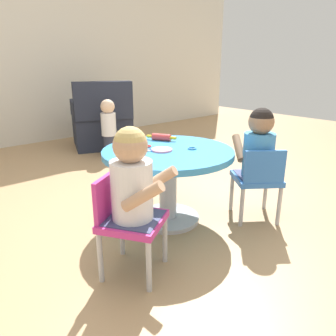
{
  "coord_description": "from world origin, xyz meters",
  "views": [
    {
      "loc": [
        -1.37,
        -1.57,
        1.08
      ],
      "look_at": [
        0.0,
        0.0,
        0.39
      ],
      "focal_mm": 34.6,
      "sensor_mm": 36.0,
      "label": 1
    }
  ],
  "objects_px": {
    "seated_child_left": "(132,178)",
    "seated_child_right": "(259,146)",
    "craft_table": "(168,167)",
    "child_chair_right": "(258,179)",
    "toddler_standing": "(109,127)",
    "rolling_pin": "(161,137)",
    "craft_scissors": "(148,151)",
    "armchair_dark": "(102,123)",
    "child_chair_left": "(127,219)"
  },
  "relations": [
    {
      "from": "seated_child_left",
      "to": "seated_child_right",
      "type": "relative_size",
      "value": 1.0
    },
    {
      "from": "craft_table",
      "to": "armchair_dark",
      "type": "bearing_deg",
      "value": 71.17
    },
    {
      "from": "child_chair_right",
      "to": "armchair_dark",
      "type": "xyz_separation_m",
      "value": [
        0.26,
        2.55,
        0.0
      ]
    },
    {
      "from": "child_chair_right",
      "to": "toddler_standing",
      "type": "bearing_deg",
      "value": 88.23
    },
    {
      "from": "craft_table",
      "to": "rolling_pin",
      "type": "relative_size",
      "value": 4.19
    },
    {
      "from": "child_chair_left",
      "to": "armchair_dark",
      "type": "bearing_deg",
      "value": 62.47
    },
    {
      "from": "child_chair_right",
      "to": "toddler_standing",
      "type": "xyz_separation_m",
      "value": [
        0.06,
        2.05,
        0.05
      ]
    },
    {
      "from": "seated_child_right",
      "to": "craft_scissors",
      "type": "height_order",
      "value": "seated_child_right"
    },
    {
      "from": "seated_child_right",
      "to": "craft_scissors",
      "type": "distance_m",
      "value": 0.75
    },
    {
      "from": "toddler_standing",
      "to": "armchair_dark",
      "type": "bearing_deg",
      "value": 68.53
    },
    {
      "from": "seated_child_left",
      "to": "child_chair_right",
      "type": "relative_size",
      "value": 0.95
    },
    {
      "from": "seated_child_right",
      "to": "child_chair_left",
      "type": "bearing_deg",
      "value": 176.22
    },
    {
      "from": "craft_table",
      "to": "seated_child_left",
      "type": "distance_m",
      "value": 0.64
    },
    {
      "from": "craft_table",
      "to": "seated_child_right",
      "type": "xyz_separation_m",
      "value": [
        0.5,
        -0.37,
        0.14
      ]
    },
    {
      "from": "rolling_pin",
      "to": "armchair_dark",
      "type": "bearing_deg",
      "value": 72.7
    },
    {
      "from": "seated_child_left",
      "to": "rolling_pin",
      "type": "height_order",
      "value": "seated_child_left"
    },
    {
      "from": "rolling_pin",
      "to": "child_chair_right",
      "type": "bearing_deg",
      "value": -61.59
    },
    {
      "from": "armchair_dark",
      "to": "seated_child_right",
      "type": "bearing_deg",
      "value": -95.33
    },
    {
      "from": "craft_table",
      "to": "armchair_dark",
      "type": "xyz_separation_m",
      "value": [
        0.73,
        2.15,
        -0.08
      ]
    },
    {
      "from": "seated_child_right",
      "to": "rolling_pin",
      "type": "bearing_deg",
      "value": 121.38
    },
    {
      "from": "child_chair_right",
      "to": "toddler_standing",
      "type": "relative_size",
      "value": 0.8
    },
    {
      "from": "child_chair_left",
      "to": "toddler_standing",
      "type": "distance_m",
      "value": 2.23
    },
    {
      "from": "craft_table",
      "to": "child_chair_right",
      "type": "xyz_separation_m",
      "value": [
        0.47,
        -0.4,
        -0.09
      ]
    },
    {
      "from": "armchair_dark",
      "to": "rolling_pin",
      "type": "relative_size",
      "value": 4.41
    },
    {
      "from": "craft_table",
      "to": "rolling_pin",
      "type": "bearing_deg",
      "value": 59.43
    },
    {
      "from": "seated_child_left",
      "to": "craft_scissors",
      "type": "bearing_deg",
      "value": 44.11
    },
    {
      "from": "craft_scissors",
      "to": "rolling_pin",
      "type": "bearing_deg",
      "value": 34.12
    },
    {
      "from": "craft_scissors",
      "to": "seated_child_left",
      "type": "bearing_deg",
      "value": -135.89
    },
    {
      "from": "toddler_standing",
      "to": "rolling_pin",
      "type": "relative_size",
      "value": 3.2
    },
    {
      "from": "seated_child_left",
      "to": "child_chair_right",
      "type": "bearing_deg",
      "value": -3.84
    },
    {
      "from": "seated_child_left",
      "to": "toddler_standing",
      "type": "distance_m",
      "value": 2.26
    },
    {
      "from": "seated_child_right",
      "to": "armchair_dark",
      "type": "relative_size",
      "value": 0.55
    },
    {
      "from": "child_chair_left",
      "to": "craft_scissors",
      "type": "height_order",
      "value": "child_chair_left"
    },
    {
      "from": "rolling_pin",
      "to": "seated_child_right",
      "type": "bearing_deg",
      "value": -58.62
    },
    {
      "from": "child_chair_left",
      "to": "craft_table",
      "type": "bearing_deg",
      "value": 28.85
    },
    {
      "from": "seated_child_right",
      "to": "toddler_standing",
      "type": "xyz_separation_m",
      "value": [
        0.04,
        2.02,
        -0.17
      ]
    },
    {
      "from": "child_chair_left",
      "to": "armchair_dark",
      "type": "height_order",
      "value": "armchair_dark"
    },
    {
      "from": "child_chair_right",
      "to": "seated_child_right",
      "type": "bearing_deg",
      "value": 53.05
    },
    {
      "from": "seated_child_right",
      "to": "craft_scissors",
      "type": "xyz_separation_m",
      "value": [
        -0.62,
        0.42,
        -0.01
      ]
    },
    {
      "from": "craft_table",
      "to": "seated_child_right",
      "type": "height_order",
      "value": "seated_child_right"
    },
    {
      "from": "craft_table",
      "to": "craft_scissors",
      "type": "distance_m",
      "value": 0.19
    },
    {
      "from": "craft_table",
      "to": "child_chair_right",
      "type": "distance_m",
      "value": 0.63
    },
    {
      "from": "toddler_standing",
      "to": "rolling_pin",
      "type": "height_order",
      "value": "toddler_standing"
    },
    {
      "from": "craft_table",
      "to": "toddler_standing",
      "type": "bearing_deg",
      "value": 71.98
    },
    {
      "from": "seated_child_right",
      "to": "child_chair_right",
      "type": "bearing_deg",
      "value": -126.95
    },
    {
      "from": "craft_table",
      "to": "child_chair_right",
      "type": "height_order",
      "value": "child_chair_right"
    },
    {
      "from": "craft_scissors",
      "to": "seated_child_right",
      "type": "bearing_deg",
      "value": -33.98
    },
    {
      "from": "seated_child_left",
      "to": "child_chair_left",
      "type": "bearing_deg",
      "value": 122.05
    },
    {
      "from": "child_chair_left",
      "to": "child_chair_right",
      "type": "xyz_separation_m",
      "value": [
        1.02,
        -0.1,
        0.0
      ]
    },
    {
      "from": "craft_table",
      "to": "seated_child_left",
      "type": "bearing_deg",
      "value": -147.47
    }
  ]
}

